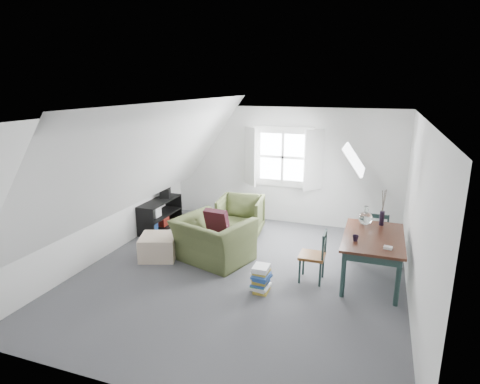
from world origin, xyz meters
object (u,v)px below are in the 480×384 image
at_px(armchair_far, 241,234).
at_px(dining_chair_near, 314,255).
at_px(armchair_near, 214,261).
at_px(magazine_stack, 261,279).
at_px(ottoman, 159,247).
at_px(media_shelf, 159,216).
at_px(dining_chair_far, 378,232).
at_px(dining_table, 373,242).

relative_size(armchair_far, dining_chair_near, 1.06).
xyz_separation_m(armchair_near, magazine_stack, (1.07, -0.73, 0.20)).
height_order(armchair_far, dining_chair_near, dining_chair_near).
bearing_deg(ottoman, armchair_far, 57.04).
relative_size(armchair_far, media_shelf, 0.73).
xyz_separation_m(armchair_far, magazine_stack, (1.05, -2.07, 0.20)).
xyz_separation_m(armchair_near, armchair_far, (0.02, 1.34, 0.00)).
distance_m(dining_chair_far, magazine_stack, 2.54).
xyz_separation_m(ottoman, magazine_stack, (2.04, -0.54, -0.00)).
distance_m(armchair_far, media_shelf, 1.76).
relative_size(ottoman, media_shelf, 0.50).
distance_m(armchair_near, dining_chair_far, 2.95).
bearing_deg(dining_chair_near, magazine_stack, -56.84).
bearing_deg(dining_table, dining_chair_far, 82.99).
height_order(dining_chair_far, magazine_stack, dining_chair_far).
height_order(armchair_near, armchair_far, armchair_far).
relative_size(armchair_far, ottoman, 1.44).
relative_size(dining_chair_near, magazine_stack, 2.08).
bearing_deg(magazine_stack, ottoman, 165.09).
relative_size(media_shelf, magazine_stack, 3.05).
distance_m(dining_chair_far, media_shelf, 4.34).
distance_m(dining_chair_near, magazine_stack, 0.92).
bearing_deg(dining_chair_near, dining_table, 102.54).
distance_m(dining_table, dining_chair_far, 1.11).
bearing_deg(armchair_near, ottoman, 28.57).
height_order(armchair_far, dining_table, dining_table).
bearing_deg(dining_chair_near, armchair_far, -138.79).
bearing_deg(dining_chair_far, armchair_near, 47.11).
distance_m(dining_table, magazine_stack, 1.81).
distance_m(dining_table, media_shelf, 4.39).
height_order(armchair_far, dining_chair_far, dining_chair_far).
xyz_separation_m(armchair_near, ottoman, (-0.97, -0.19, 0.20)).
height_order(armchair_far, ottoman, ottoman).
distance_m(ottoman, dining_chair_near, 2.72).
bearing_deg(ottoman, armchair_near, 10.91).
bearing_deg(ottoman, dining_chair_far, 21.74).
distance_m(ottoman, dining_table, 3.59).
height_order(armchair_far, magazine_stack, armchair_far).
relative_size(ottoman, dining_table, 0.41).
bearing_deg(magazine_stack, armchair_near, 145.59).
relative_size(dining_chair_far, media_shelf, 0.66).
height_order(ottoman, media_shelf, media_shelf).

